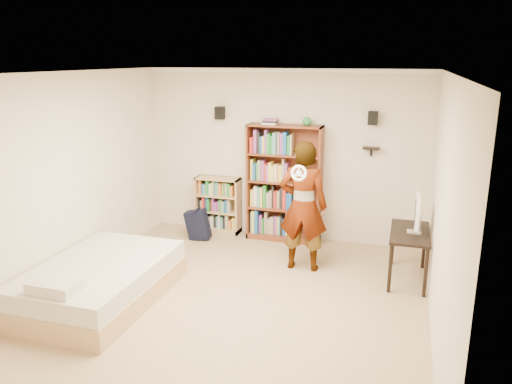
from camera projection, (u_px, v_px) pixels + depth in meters
ground at (233, 304)px, 5.99m from camera, size 4.50×5.00×0.01m
room_shell at (231, 160)px, 5.53m from camera, size 4.52×5.02×2.71m
crown_molding at (230, 76)px, 5.29m from camera, size 4.50×5.00×0.06m
speaker_left at (220, 113)px, 7.98m from camera, size 0.14×0.12×0.20m
speaker_right at (373, 118)px, 7.31m from camera, size 0.14×0.12×0.20m
wall_shelf at (371, 148)px, 7.43m from camera, size 0.25×0.16×0.02m
tall_bookshelf at (284, 184)px, 7.89m from camera, size 1.17×0.34×1.86m
low_bookshelf at (218, 205)px, 8.36m from camera, size 0.75×0.28×0.94m
computer_desk at (408, 256)px, 6.56m from camera, size 0.49×0.99×0.67m
imac at (415, 215)px, 6.37m from camera, size 0.13×0.49×0.49m
daybed at (100, 277)px, 6.01m from camera, size 1.33×2.04×0.60m
person at (303, 206)px, 6.78m from camera, size 0.68×0.46×1.81m
wii_wheel at (299, 173)px, 6.33m from camera, size 0.21×0.08×0.21m
navy_bag at (198, 224)px, 8.06m from camera, size 0.38×0.26×0.50m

